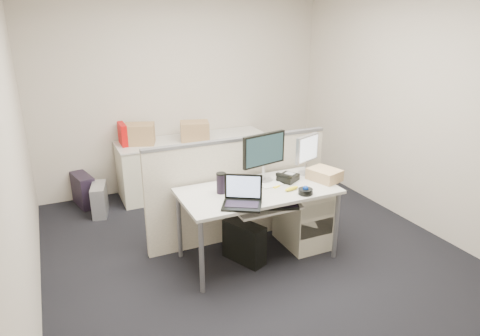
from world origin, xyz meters
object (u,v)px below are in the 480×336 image
desk (258,196)px  desk_phone (288,178)px  monitor_main (264,158)px  laptop (242,193)px

desk → desk_phone: size_ratio=7.53×
desk → monitor_main: monitor_main is taller
laptop → desk_phone: size_ratio=1.69×
desk → laptop: (-0.30, -0.28, 0.19)m
monitor_main → desk: bearing=-141.4°
monitor_main → desk_phone: 0.33m
desk_phone → monitor_main: bearing=125.3°
monitor_main → desk_phone: monitor_main is taller
laptop → monitor_main: bearing=76.2°
monitor_main → laptop: bearing=-145.9°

